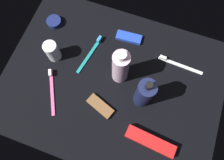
% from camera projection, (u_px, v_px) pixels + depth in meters
% --- Properties ---
extents(ground_plane, '(0.84, 0.64, 0.01)m').
position_uv_depth(ground_plane, '(112.00, 83.00, 0.81)').
color(ground_plane, black).
extents(lotion_bottle, '(0.06, 0.06, 0.19)m').
position_uv_depth(lotion_bottle, '(144.00, 94.00, 0.70)').
color(lotion_bottle, '#181E46').
rests_on(lotion_bottle, ground_plane).
extents(bodywash_bottle, '(0.06, 0.06, 0.19)m').
position_uv_depth(bodywash_bottle, '(121.00, 67.00, 0.73)').
color(bodywash_bottle, silver).
rests_on(bodywash_bottle, ground_plane).
extents(deodorant_stick, '(0.05, 0.05, 0.09)m').
position_uv_depth(deodorant_stick, '(52.00, 51.00, 0.80)').
color(deodorant_stick, silver).
rests_on(deodorant_stick, ground_plane).
extents(toothbrush_pink, '(0.10, 0.16, 0.02)m').
position_uv_depth(toothbrush_pink, '(52.00, 89.00, 0.79)').
color(toothbrush_pink, '#E55999').
rests_on(toothbrush_pink, ground_plane).
extents(toothbrush_white, '(0.18, 0.02, 0.02)m').
position_uv_depth(toothbrush_white, '(178.00, 64.00, 0.82)').
color(toothbrush_white, white).
rests_on(toothbrush_white, ground_plane).
extents(toothbrush_teal, '(0.05, 0.18, 0.02)m').
position_uv_depth(toothbrush_teal, '(91.00, 52.00, 0.84)').
color(toothbrush_teal, teal).
rests_on(toothbrush_teal, ground_plane).
extents(toothpaste_box_red, '(0.18, 0.06, 0.03)m').
position_uv_depth(toothpaste_box_red, '(150.00, 141.00, 0.72)').
color(toothpaste_box_red, red).
rests_on(toothpaste_box_red, ground_plane).
extents(snack_bar_blue, '(0.11, 0.05, 0.01)m').
position_uv_depth(snack_bar_blue, '(129.00, 38.00, 0.86)').
color(snack_bar_blue, blue).
rests_on(snack_bar_blue, ground_plane).
extents(snack_bar_brown, '(0.11, 0.07, 0.01)m').
position_uv_depth(snack_bar_brown, '(100.00, 106.00, 0.77)').
color(snack_bar_brown, brown).
rests_on(snack_bar_brown, ground_plane).
extents(cream_tin_left, '(0.06, 0.06, 0.02)m').
position_uv_depth(cream_tin_left, '(54.00, 22.00, 0.87)').
color(cream_tin_left, navy).
rests_on(cream_tin_left, ground_plane).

